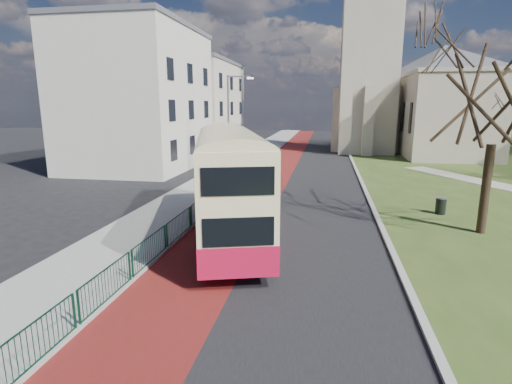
% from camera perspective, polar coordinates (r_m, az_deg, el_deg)
% --- Properties ---
extents(ground, '(160.00, 160.00, 0.00)m').
position_cam_1_polar(ground, '(15.22, -3.48, -10.22)').
color(ground, black).
rests_on(ground, ground).
extents(road_carriageway, '(9.00, 120.00, 0.01)m').
position_cam_1_polar(road_carriageway, '(34.21, 6.78, 2.43)').
color(road_carriageway, black).
rests_on(road_carriageway, ground).
extents(bus_lane, '(3.40, 120.00, 0.01)m').
position_cam_1_polar(bus_lane, '(34.46, 2.29, 2.58)').
color(bus_lane, '#591414').
rests_on(bus_lane, ground).
extents(pavement_west, '(4.00, 120.00, 0.12)m').
position_cam_1_polar(pavement_west, '(35.15, -3.86, 2.85)').
color(pavement_west, gray).
rests_on(pavement_west, ground).
extents(kerb_west, '(0.25, 120.00, 0.13)m').
position_cam_1_polar(kerb_west, '(34.73, -0.65, 2.77)').
color(kerb_west, '#999993').
rests_on(kerb_west, ground).
extents(kerb_east, '(0.25, 80.00, 0.13)m').
position_cam_1_polar(kerb_east, '(36.23, 14.26, 2.79)').
color(kerb_east, '#999993').
rests_on(kerb_east, ground).
extents(pedestrian_railing, '(0.07, 24.00, 1.12)m').
position_cam_1_polar(pedestrian_railing, '(19.47, -9.24, -3.56)').
color(pedestrian_railing, '#0C3825').
rests_on(pedestrian_railing, ground).
extents(gothic_church, '(16.38, 18.00, 40.00)m').
position_cam_1_polar(gothic_church, '(52.99, 21.18, 19.46)').
color(gothic_church, gray).
rests_on(gothic_church, ground).
extents(street_block_near, '(10.30, 14.30, 13.00)m').
position_cam_1_polar(street_block_near, '(39.66, -16.35, 12.83)').
color(street_block_near, beige).
rests_on(street_block_near, ground).
extents(street_block_far, '(10.30, 16.30, 11.50)m').
position_cam_1_polar(street_block_far, '(54.49, -8.75, 12.11)').
color(street_block_far, beige).
rests_on(street_block_far, ground).
extents(streetlamp, '(2.13, 0.18, 8.00)m').
position_cam_1_polar(streetlamp, '(32.60, -3.70, 10.12)').
color(streetlamp, gray).
rests_on(streetlamp, pavement_west).
extents(bus, '(5.68, 11.42, 4.66)m').
position_cam_1_polar(bus, '(17.47, -3.90, 1.84)').
color(bus, '#B21033').
rests_on(bus, ground).
extents(winter_tree_near, '(7.47, 7.47, 10.54)m').
position_cam_1_polar(winter_tree_near, '(20.56, 31.59, 14.80)').
color(winter_tree_near, black).
rests_on(winter_tree_near, grass_green).
extents(litter_bin, '(0.59, 0.59, 0.92)m').
position_cam_1_polar(litter_bin, '(23.79, 24.89, -1.78)').
color(litter_bin, black).
rests_on(litter_bin, grass_green).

